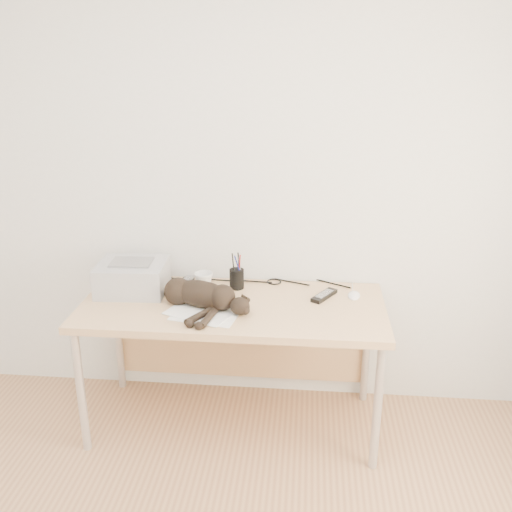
# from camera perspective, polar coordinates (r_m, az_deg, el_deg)

# --- Properties ---
(wall_back) EXTENTS (3.50, 0.00, 3.50)m
(wall_back) POSITION_cam_1_polar(r_m,az_deg,el_deg) (3.17, -1.64, 7.18)
(wall_back) COLOR white
(wall_back) RESTS_ON floor
(desk) EXTENTS (1.60, 0.70, 0.74)m
(desk) POSITION_cam_1_polar(r_m,az_deg,el_deg) (3.15, -2.12, -6.35)
(desk) COLOR #DFB282
(desk) RESTS_ON floor
(printer) EXTENTS (0.38, 0.33, 0.17)m
(printer) POSITION_cam_1_polar(r_m,az_deg,el_deg) (3.21, -12.24, -2.04)
(printer) COLOR #A8A8AD
(printer) RESTS_ON desk
(papers) EXTENTS (0.41, 0.34, 0.01)m
(papers) POSITION_cam_1_polar(r_m,az_deg,el_deg) (2.92, -5.29, -5.68)
(papers) COLOR white
(papers) RESTS_ON desk
(cat) EXTENTS (0.63, 0.43, 0.15)m
(cat) POSITION_cam_1_polar(r_m,az_deg,el_deg) (2.97, -5.82, -3.93)
(cat) COLOR black
(cat) RESTS_ON desk
(mug) EXTENTS (0.14, 0.14, 0.10)m
(mug) POSITION_cam_1_polar(r_m,az_deg,el_deg) (3.19, -5.25, -2.50)
(mug) COLOR white
(mug) RESTS_ON desk
(pen_cup) EXTENTS (0.08, 0.08, 0.21)m
(pen_cup) POSITION_cam_1_polar(r_m,az_deg,el_deg) (3.18, -1.94, -2.25)
(pen_cup) COLOR black
(pen_cup) RESTS_ON desk
(remote_grey) EXTENTS (0.07, 0.18, 0.02)m
(remote_grey) POSITION_cam_1_polar(r_m,az_deg,el_deg) (3.28, -7.05, -2.62)
(remote_grey) COLOR slate
(remote_grey) RESTS_ON desk
(remote_black) EXTENTS (0.15, 0.19, 0.02)m
(remote_black) POSITION_cam_1_polar(r_m,az_deg,el_deg) (3.10, 6.83, -3.95)
(remote_black) COLOR black
(remote_black) RESTS_ON desk
(mouse) EXTENTS (0.08, 0.12, 0.04)m
(mouse) POSITION_cam_1_polar(r_m,az_deg,el_deg) (3.13, 9.79, -3.72)
(mouse) COLOR white
(mouse) RESTS_ON desk
(cable_tangle) EXTENTS (1.36, 0.09, 0.01)m
(cable_tangle) POSITION_cam_1_polar(r_m,az_deg,el_deg) (3.29, -1.65, -2.45)
(cable_tangle) COLOR black
(cable_tangle) RESTS_ON desk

